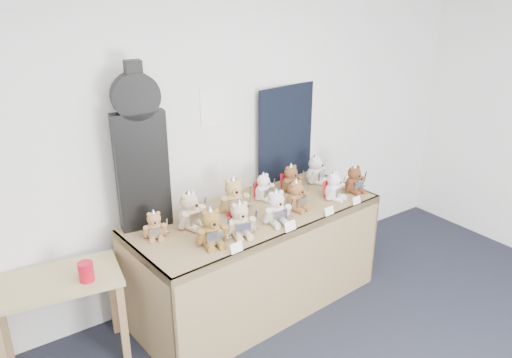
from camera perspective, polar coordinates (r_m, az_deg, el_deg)
room_shell at (r=3.93m, az=-5.02°, el=8.15°), size 6.00×6.00×6.00m
display_table at (r=3.90m, az=0.76°, el=-6.52°), size 2.06×0.99×0.83m
side_table at (r=3.65m, az=-21.71°, el=-12.16°), size 0.88×0.58×0.68m
guitar_case at (r=3.53m, az=-13.07°, el=3.25°), size 0.37×0.16×1.19m
navy_board at (r=4.39m, az=3.44°, el=5.20°), size 0.63×0.10×0.84m
red_cup at (r=3.46m, az=-18.85°, el=-10.00°), size 0.10×0.10×0.13m
teddy_front_far_left at (r=3.38m, az=-5.13°, el=-5.68°), size 0.25×0.21×0.30m
teddy_front_left at (r=3.49m, az=-1.85°, el=-4.76°), size 0.24×0.22×0.29m
teddy_front_centre at (r=3.66m, az=2.34°, el=-3.38°), size 0.24×0.21×0.29m
teddy_front_right at (r=3.89m, az=4.65°, el=-2.01°), size 0.23×0.20×0.27m
teddy_front_far_right at (r=4.11m, az=8.92°, el=-0.90°), size 0.22×0.20×0.26m
teddy_front_end at (r=4.28m, az=11.18°, el=-0.13°), size 0.21×0.17×0.26m
teddy_back_left at (r=3.63m, az=-7.53°, el=-3.66°), size 0.26×0.24×0.31m
teddy_back_centre_left at (r=3.82m, az=-2.53°, el=-2.06°), size 0.26×0.24×0.32m
teddy_back_centre_right at (r=4.06m, az=0.90°, el=-1.02°), size 0.21×0.18×0.25m
teddy_back_right at (r=4.22m, az=4.03°, el=-0.07°), size 0.22×0.18×0.27m
teddy_back_end at (r=4.42m, az=6.85°, el=0.96°), size 0.23×0.22×0.28m
teddy_back_far_left at (r=3.53m, az=-11.51°, el=-5.29°), size 0.18×0.17×0.23m
entry_card_a at (r=3.31m, az=-2.23°, el=-7.84°), size 0.10×0.03×0.07m
entry_card_b at (r=3.58m, az=3.93°, el=-5.39°), size 0.10×0.03×0.07m
entry_card_c at (r=3.85m, az=8.36°, el=-3.65°), size 0.09×0.03×0.06m
entry_card_d at (r=4.07m, az=11.42°, el=-2.41°), size 0.09×0.03×0.06m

